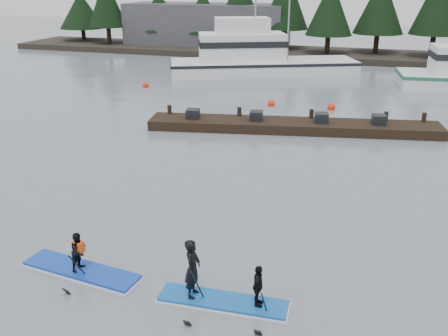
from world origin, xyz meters
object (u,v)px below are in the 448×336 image
(fishing_boat_large, at_px, (258,66))
(paddleboard_solo, at_px, (80,262))
(paddleboard_duo, at_px, (218,284))
(floating_dock, at_px, (293,126))

(fishing_boat_large, bearing_deg, paddleboard_solo, -108.72)
(paddleboard_solo, relative_size, paddleboard_duo, 1.07)
(fishing_boat_large, height_order, paddleboard_solo, fishing_boat_large)
(floating_dock, bearing_deg, paddleboard_solo, -112.32)
(fishing_boat_large, height_order, paddleboard_duo, fishing_boat_large)
(floating_dock, relative_size, paddleboard_duo, 4.64)
(fishing_boat_large, distance_m, floating_dock, 16.85)
(fishing_boat_large, height_order, floating_dock, fishing_boat_large)
(floating_dock, distance_m, paddleboard_solo, 15.96)
(floating_dock, relative_size, paddleboard_solo, 4.33)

